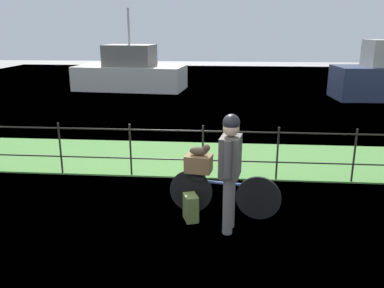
% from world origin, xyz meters
% --- Properties ---
extents(ground_plane, '(60.00, 60.00, 0.00)m').
position_xyz_m(ground_plane, '(0.00, 0.00, 0.00)').
color(ground_plane, '#9E9993').
extents(grass_strip, '(27.00, 2.40, 0.03)m').
position_xyz_m(grass_strip, '(0.00, 3.33, 0.01)').
color(grass_strip, '#569342').
rests_on(grass_strip, ground).
extents(harbor_water, '(30.00, 30.00, 0.00)m').
position_xyz_m(harbor_water, '(0.00, 10.93, 0.00)').
color(harbor_water, '#60849E').
rests_on(harbor_water, ground).
extents(iron_fence, '(18.04, 0.04, 1.03)m').
position_xyz_m(iron_fence, '(-0.00, 2.17, 0.59)').
color(iron_fence, '#28231E').
rests_on(iron_fence, ground).
extents(bicycle_main, '(1.69, 0.34, 0.67)m').
position_xyz_m(bicycle_main, '(1.09, 0.65, 0.35)').
color(bicycle_main, black).
rests_on(bicycle_main, ground).
extents(wooden_crate, '(0.43, 0.34, 0.26)m').
position_xyz_m(wooden_crate, '(0.71, 0.71, 0.80)').
color(wooden_crate, brown).
rests_on(wooden_crate, bicycle_main).
extents(terrier_dog, '(0.32, 0.18, 0.18)m').
position_xyz_m(terrier_dog, '(0.73, 0.71, 1.01)').
color(terrier_dog, '#4C3D2D').
rests_on(terrier_dog, wooden_crate).
extents(cyclist_person, '(0.32, 0.53, 1.68)m').
position_xyz_m(cyclist_person, '(1.18, 0.17, 1.00)').
color(cyclist_person, slate).
rests_on(cyclist_person, ground).
extents(backpack_on_paving, '(0.26, 0.32, 0.40)m').
position_xyz_m(backpack_on_paving, '(0.61, 0.43, 0.20)').
color(backpack_on_paving, olive).
rests_on(backpack_on_paving, ground).
extents(moored_boat_mid, '(5.15, 2.77, 3.64)m').
position_xyz_m(moored_boat_mid, '(-3.34, 13.41, 0.76)').
color(moored_boat_mid, silver).
rests_on(moored_boat_mid, ground).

